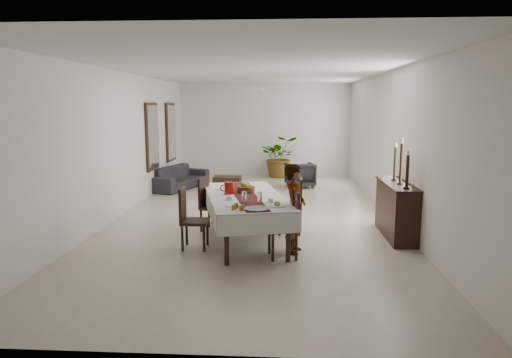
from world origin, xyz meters
name	(u,v)px	position (x,y,z in m)	size (l,w,h in m)	color
floor	(254,214)	(0.00, 0.00, 0.00)	(6.00, 12.00, 0.00)	beige
ceiling	(254,71)	(0.00, 0.00, 3.20)	(6.00, 12.00, 0.02)	silver
wall_back	(265,130)	(0.00, 6.00, 1.60)	(6.00, 0.02, 3.20)	silver
wall_front	(215,198)	(0.00, -6.00, 1.60)	(6.00, 0.02, 3.20)	silver
wall_left	(123,143)	(-3.00, 0.00, 1.60)	(0.02, 12.00, 3.20)	silver
wall_right	(391,145)	(3.00, 0.00, 1.60)	(0.02, 12.00, 3.20)	silver
dining_table_top	(245,197)	(-0.04, -2.08, 0.80)	(1.11, 2.66, 0.06)	black
table_leg_fl	(227,241)	(-0.22, -3.43, 0.39)	(0.08, 0.08, 0.78)	black
table_leg_fr	(288,238)	(0.73, -3.20, 0.39)	(0.08, 0.08, 0.78)	black
table_leg_bl	(213,206)	(-0.81, -0.96, 0.39)	(0.08, 0.08, 0.78)	black
table_leg_br	(259,204)	(0.14, -0.74, 0.39)	(0.08, 0.08, 0.78)	black
tablecloth_top	(245,195)	(-0.04, -2.08, 0.84)	(1.31, 2.86, 0.01)	silver
tablecloth_drape_left	(209,206)	(-0.67, -2.23, 0.68)	(0.01, 2.86, 0.33)	silver
tablecloth_drape_right	(280,203)	(0.59, -1.93, 0.68)	(0.01, 2.86, 0.33)	white
tablecloth_drape_near	(260,224)	(0.29, -3.47, 0.68)	(1.31, 0.01, 0.33)	silver
tablecloth_drape_far	(235,190)	(-0.37, -0.69, 0.68)	(1.31, 0.01, 0.33)	white
table_runner	(245,195)	(-0.04, -2.08, 0.85)	(0.39, 2.77, 0.00)	maroon
red_pitcher	(229,188)	(-0.35, -1.98, 0.96)	(0.17, 0.17, 0.22)	maroon
pitcher_handle	(224,188)	(-0.44, -2.01, 0.96)	(0.13, 0.13, 0.02)	maroon
wine_glass_near	(260,198)	(0.26, -2.75, 0.94)	(0.08, 0.08, 0.19)	white
wine_glass_mid	(244,197)	(0.00, -2.70, 0.94)	(0.08, 0.08, 0.19)	white
teacup_right	(271,200)	(0.44, -2.65, 0.88)	(0.10, 0.10, 0.07)	white
saucer_right	(271,202)	(0.44, -2.65, 0.85)	(0.17, 0.17, 0.01)	white
teacup_left	(229,198)	(-0.27, -2.54, 0.88)	(0.10, 0.10, 0.07)	silver
saucer_left	(229,200)	(-0.27, -2.54, 0.85)	(0.17, 0.17, 0.01)	silver
plate_near_right	(277,206)	(0.55, -2.97, 0.85)	(0.27, 0.27, 0.02)	silver
bread_near_right	(277,204)	(0.55, -2.97, 0.88)	(0.10, 0.10, 0.10)	tan
plate_near_left	(233,205)	(-0.17, -2.97, 0.85)	(0.27, 0.27, 0.02)	white
plate_far_left	(222,189)	(-0.53, -1.57, 0.85)	(0.27, 0.27, 0.02)	white
serving_tray	(257,209)	(0.23, -3.21, 0.86)	(0.40, 0.40, 0.02)	#434348
jam_jar_a	(241,208)	(0.00, -3.30, 0.89)	(0.07, 0.07, 0.08)	#956615
jam_jar_b	(234,207)	(-0.12, -3.26, 0.89)	(0.07, 0.07, 0.08)	#9D6A16
jam_jar_c	(236,206)	(-0.09, -3.14, 0.89)	(0.07, 0.07, 0.08)	brown
fruit_basket	(246,189)	(-0.05, -1.80, 0.90)	(0.33, 0.33, 0.11)	brown
fruit_red	(247,185)	(-0.02, -1.77, 0.98)	(0.10, 0.10, 0.10)	#9C100F
fruit_green	(243,185)	(-0.10, -1.78, 0.98)	(0.09, 0.09, 0.09)	#547A24
fruit_yellow	(246,185)	(-0.04, -1.85, 0.98)	(0.09, 0.09, 0.09)	gold
chair_right_near_seat	(283,228)	(0.64, -2.99, 0.48)	(0.46, 0.46, 0.05)	black
chair_right_near_leg_fl	(296,247)	(0.86, -3.14, 0.23)	(0.05, 0.05, 0.46)	black
chair_right_near_leg_fr	(292,240)	(0.80, -2.77, 0.23)	(0.05, 0.05, 0.46)	black
chair_right_near_leg_bl	(273,248)	(0.49, -3.21, 0.23)	(0.05, 0.05, 0.46)	black
chair_right_near_leg_br	(269,241)	(0.42, -2.84, 0.23)	(0.05, 0.05, 0.46)	black
chair_right_near_back	(296,209)	(0.85, -2.95, 0.80)	(0.46, 0.04, 0.59)	black
chair_right_far_seat	(290,209)	(0.78, -1.54, 0.48)	(0.46, 0.46, 0.05)	black
chair_right_far_leg_fl	(299,224)	(0.96, -1.73, 0.23)	(0.05, 0.05, 0.45)	black
chair_right_far_leg_fr	(299,219)	(0.97, -1.36, 0.23)	(0.05, 0.05, 0.45)	black
chair_right_far_leg_bl	(280,224)	(0.59, -1.73, 0.23)	(0.05, 0.05, 0.45)	black
chair_right_far_leg_br	(280,219)	(0.59, -1.35, 0.23)	(0.05, 0.05, 0.45)	black
chair_right_far_back	(301,193)	(0.99, -1.54, 0.79)	(0.46, 0.04, 0.58)	black
chair_left_near_seat	(195,222)	(-0.87, -2.61, 0.47)	(0.45, 0.45, 0.05)	black
chair_left_near_leg_fl	(187,233)	(-1.06, -2.42, 0.22)	(0.05, 0.05, 0.45)	black
chair_left_near_leg_fr	(182,239)	(-1.05, -2.79, 0.22)	(0.05, 0.05, 0.45)	black
chair_left_near_leg_bl	(207,233)	(-0.69, -2.42, 0.22)	(0.05, 0.05, 0.45)	black
chair_left_near_leg_br	(204,239)	(-0.68, -2.79, 0.22)	(0.05, 0.05, 0.45)	black
chair_left_near_back	(183,204)	(-1.07, -2.61, 0.78)	(0.45, 0.04, 0.58)	black
chair_left_far_seat	(213,207)	(-0.72, -1.44, 0.46)	(0.44, 0.44, 0.05)	black
chair_left_far_leg_fl	(209,217)	(-0.85, -1.22, 0.22)	(0.04, 0.04, 0.44)	black
chair_left_far_leg_fr	(201,221)	(-0.95, -1.57, 0.22)	(0.04, 0.04, 0.44)	black
chair_left_far_leg_bl	(225,218)	(-0.50, -1.31, 0.22)	(0.04, 0.04, 0.44)	black
chair_left_far_leg_br	(218,222)	(-0.60, -1.66, 0.22)	(0.04, 0.04, 0.44)	black
chair_left_far_back	(204,192)	(-0.92, -1.39, 0.76)	(0.44, 0.04, 0.56)	black
woman	(295,209)	(0.84, -2.72, 0.75)	(0.55, 0.36, 1.51)	gray
sideboard_body	(396,211)	(2.78, -1.65, 0.50)	(0.44, 1.65, 0.99)	black
sideboard_top	(398,184)	(2.78, -1.65, 1.01)	(0.48, 1.72, 0.03)	black
candlestick_near_base	(406,188)	(2.78, -2.26, 1.04)	(0.11, 0.11, 0.03)	black
candlestick_near_shaft	(407,171)	(2.78, -2.26, 1.33)	(0.06, 0.06, 0.55)	black
candlestick_near_candle	(408,153)	(2.78, -2.26, 1.65)	(0.04, 0.04, 0.09)	beige
candlestick_mid_base	(400,184)	(2.78, -1.81, 1.04)	(0.11, 0.11, 0.03)	black
candlestick_mid_shaft	(401,163)	(2.78, -1.81, 1.42)	(0.06, 0.06, 0.72)	black
candlestick_mid_candle	(402,141)	(2.78, -1.81, 1.82)	(0.04, 0.04, 0.09)	silver
candlestick_far_base	(394,180)	(2.78, -1.37, 1.04)	(0.11, 0.11, 0.03)	black
candlestick_far_shaft	(395,163)	(2.78, -1.37, 1.36)	(0.06, 0.06, 0.61)	black
candlestick_far_candle	(396,145)	(2.78, -1.37, 1.71)	(0.04, 0.04, 0.09)	white
sofa	(179,177)	(-2.45, 3.13, 0.32)	(2.22, 0.87, 0.65)	#2B282D
armchair	(300,175)	(1.16, 3.52, 0.37)	(0.79, 0.82, 0.74)	#2C292E
coffee_table	(227,182)	(-1.01, 3.17, 0.18)	(0.80, 0.53, 0.36)	black
potted_plant	(280,156)	(0.53, 5.44, 0.71)	(1.28, 1.11, 1.42)	#376327
mirror_frame_near	(152,137)	(-2.96, 2.20, 1.60)	(0.06, 1.05, 1.85)	black
mirror_glass_near	(153,137)	(-2.92, 2.20, 1.60)	(0.01, 0.90, 1.70)	silver
mirror_frame_far	(171,132)	(-2.96, 4.30, 1.60)	(0.06, 1.05, 1.85)	black
mirror_glass_far	(172,132)	(-2.92, 4.30, 1.60)	(0.01, 0.90, 1.70)	white
fan_rod	(261,82)	(0.00, 3.00, 3.10)	(0.04, 0.04, 0.20)	silver
fan_hub	(261,89)	(0.00, 3.00, 2.90)	(0.16, 0.16, 0.08)	white
fan_blade_n	(262,90)	(0.00, 3.35, 2.90)	(0.10, 0.55, 0.01)	silver
fan_blade_s	(260,89)	(0.00, 2.65, 2.90)	(0.10, 0.55, 0.01)	beige
fan_blade_e	(273,89)	(0.35, 3.00, 2.90)	(0.55, 0.10, 0.01)	silver
fan_blade_w	(249,89)	(-0.35, 3.00, 2.90)	(0.55, 0.10, 0.01)	silver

